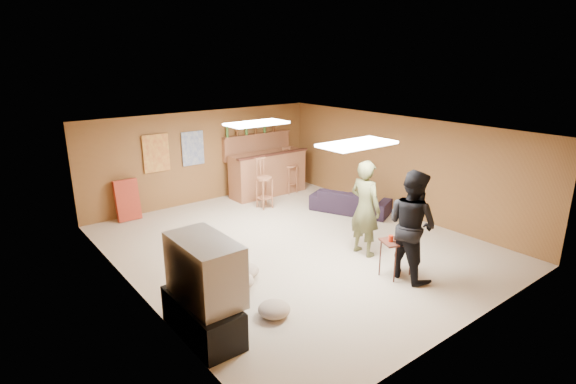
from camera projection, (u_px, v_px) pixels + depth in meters
ground at (294, 245)px, 8.54m from camera, size 7.00×7.00×0.00m
ceiling at (295, 130)px, 7.90m from camera, size 6.00×7.00×0.02m
wall_back at (204, 157)px, 10.86m from camera, size 6.00×0.02×2.20m
wall_front at (471, 253)px, 5.59m from camera, size 6.00×0.02×2.20m
wall_left at (133, 226)px, 6.45m from camera, size 0.02×7.00×2.20m
wall_right at (399, 165)px, 9.99m from camera, size 0.02×7.00×2.20m
tv_stand at (203, 317)px, 5.74m from camera, size 0.55×1.30×0.50m
dvd_box at (218, 318)px, 5.90m from camera, size 0.35×0.50×0.08m
tv_body at (205, 269)px, 5.59m from camera, size 0.60×1.10×0.80m
tv_screen at (226, 263)px, 5.77m from camera, size 0.02×0.95×0.65m
bar_counter at (268, 174)px, 11.49m from camera, size 2.00×0.60×1.10m
bar_lip at (273, 154)px, 11.14m from camera, size 2.10×0.12×0.05m
bar_shelf at (257, 134)px, 11.55m from camera, size 2.00×0.18×0.05m
bar_backing at (257, 146)px, 11.65m from camera, size 2.00×0.14×0.60m
poster_left at (156, 153)px, 10.05m from camera, size 0.60×0.03×0.85m
poster_right at (193, 148)px, 10.58m from camera, size 0.55×0.03×0.80m
folding_chair_stack at (127, 200)px, 9.72m from camera, size 0.50×0.26×0.91m
ceiling_panel_front at (357, 144)px, 6.78m from camera, size 1.20×0.60×0.04m
ceiling_panel_back at (257, 123)px, 8.81m from camera, size 1.20×0.60×0.04m
person_olive at (365, 208)px, 7.92m from camera, size 0.44×0.65×1.73m
person_black at (412, 225)px, 7.07m from camera, size 0.74×0.92×1.79m
sofa at (350, 201)px, 10.26m from camera, size 1.37×1.90×0.52m
tray_table at (395, 258)px, 7.28m from camera, size 0.58×0.52×0.61m
cup_red_near at (391, 238)px, 7.14m from camera, size 0.10×0.10×0.10m
cup_red_far at (403, 237)px, 7.18m from camera, size 0.09×0.09×0.12m
cup_blue at (399, 234)px, 7.33m from camera, size 0.09×0.09×0.11m
bar_stool_left at (264, 185)px, 10.44m from camera, size 0.46×0.46×1.12m
bar_stool_right at (290, 171)px, 11.62m from camera, size 0.47×0.47×1.17m
cushion_near_tv at (238, 281)px, 6.93m from camera, size 0.65×0.65×0.23m
cushion_mid at (244, 271)px, 7.26m from camera, size 0.63×0.63×0.22m
cushion_far at (274, 309)px, 6.19m from camera, size 0.51×0.51×0.20m
bottle_row at (251, 129)px, 11.37m from camera, size 1.48×0.08×0.26m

